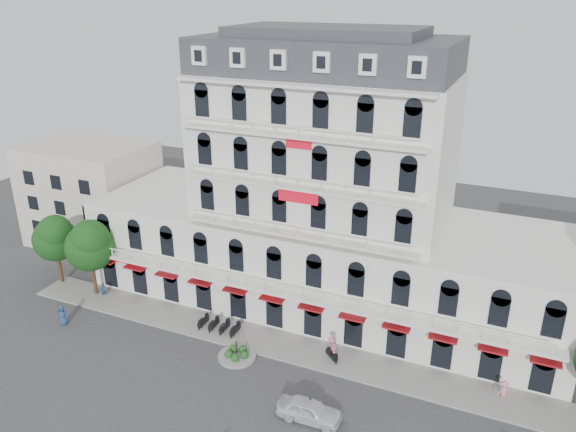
# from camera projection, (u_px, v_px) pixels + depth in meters

# --- Properties ---
(ground) EXTENTS (120.00, 120.00, 0.00)m
(ground) POSITION_uv_depth(u_px,v_px,m) (234.00, 414.00, 40.81)
(ground) COLOR #38383A
(ground) RESTS_ON ground
(sidewalk) EXTENTS (53.00, 4.00, 0.16)m
(sidewalk) POSITION_uv_depth(u_px,v_px,m) (284.00, 346.00, 48.41)
(sidewalk) COLOR gray
(sidewalk) RESTS_ON ground
(main_building) EXTENTS (45.00, 15.00, 25.80)m
(main_building) POSITION_uv_depth(u_px,v_px,m) (323.00, 205.00, 52.29)
(main_building) COLOR silver
(main_building) RESTS_ON ground
(flank_building_west) EXTENTS (14.00, 10.00, 12.00)m
(flank_building_west) POSITION_uv_depth(u_px,v_px,m) (92.00, 194.00, 66.64)
(flank_building_west) COLOR beige
(flank_building_west) RESTS_ON ground
(traffic_island) EXTENTS (3.20, 3.20, 1.60)m
(traffic_island) POSITION_uv_depth(u_px,v_px,m) (237.00, 355.00, 46.92)
(traffic_island) COLOR gray
(traffic_island) RESTS_ON ground
(parked_scooter_row) EXTENTS (4.40, 1.80, 1.10)m
(parked_scooter_row) POSITION_uv_depth(u_px,v_px,m) (219.00, 331.00, 50.63)
(parked_scooter_row) COLOR black
(parked_scooter_row) RESTS_ON ground
(tree_west_outer) EXTENTS (4.50, 4.48, 7.76)m
(tree_west_outer) POSITION_uv_depth(u_px,v_px,m) (55.00, 236.00, 56.89)
(tree_west_outer) COLOR #382314
(tree_west_outer) RESTS_ON ground
(tree_west_inner) EXTENTS (4.76, 4.76, 8.25)m
(tree_west_inner) POSITION_uv_depth(u_px,v_px,m) (90.00, 244.00, 54.48)
(tree_west_inner) COLOR #382314
(tree_west_inner) RESTS_ON ground
(parked_car) EXTENTS (4.77, 2.08, 1.60)m
(parked_car) POSITION_uv_depth(u_px,v_px,m) (309.00, 410.00, 40.01)
(parked_car) COLOR silver
(parked_car) RESTS_ON ground
(rider_center) EXTENTS (1.36, 1.28, 2.29)m
(rider_center) POSITION_uv_depth(u_px,v_px,m) (332.00, 348.00, 46.21)
(rider_center) COLOR black
(rider_center) RESTS_ON ground
(pedestrian_left) EXTENTS (1.06, 0.84, 1.91)m
(pedestrian_left) POSITION_uv_depth(u_px,v_px,m) (63.00, 315.00, 51.28)
(pedestrian_left) COLOR navy
(pedestrian_left) RESTS_ON ground
(pedestrian_mid) EXTENTS (1.04, 0.59, 1.67)m
(pedestrian_mid) POSITION_uv_depth(u_px,v_px,m) (310.00, 406.00, 40.37)
(pedestrian_mid) COLOR #4D4D53
(pedestrian_mid) RESTS_ON ground
(pedestrian_right) EXTENTS (1.19, 1.15, 1.63)m
(pedestrian_right) POSITION_uv_depth(u_px,v_px,m) (503.00, 390.00, 41.96)
(pedestrian_right) COLOR pink
(pedestrian_right) RESTS_ON ground
(pedestrian_far) EXTENTS (0.65, 0.57, 1.50)m
(pedestrian_far) POSITION_uv_depth(u_px,v_px,m) (104.00, 290.00, 56.01)
(pedestrian_far) COLOR navy
(pedestrian_far) RESTS_ON ground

